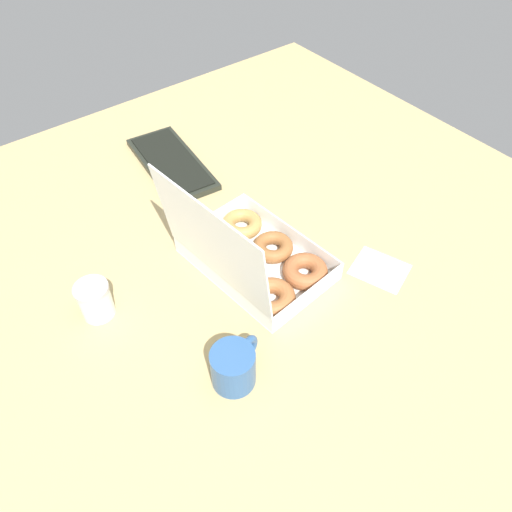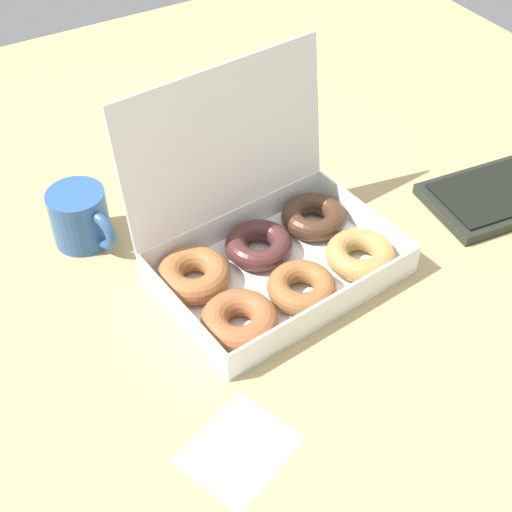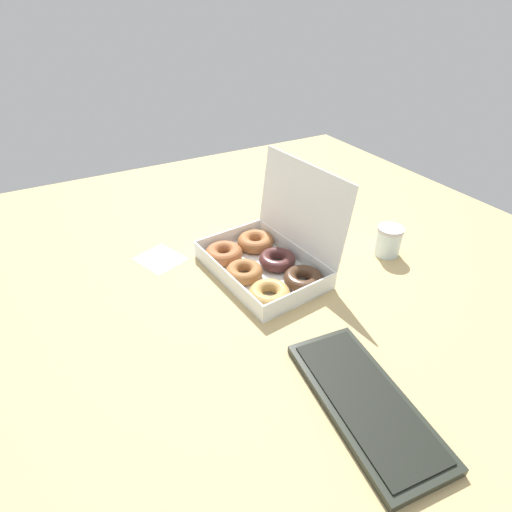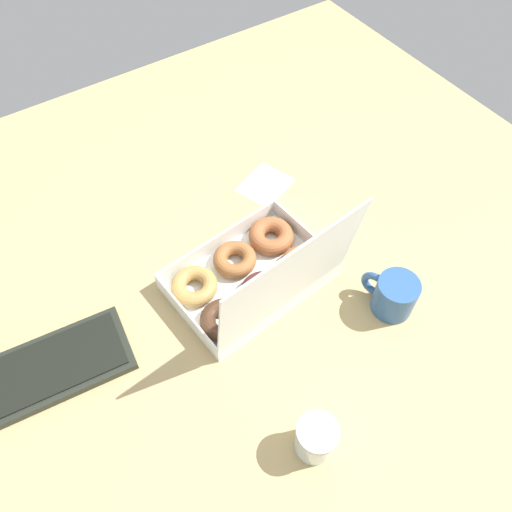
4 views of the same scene
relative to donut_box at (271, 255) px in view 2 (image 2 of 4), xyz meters
The scene contains 5 objects.
ground_plane 4.93cm from the donut_box, 144.84° to the left, with size 180.00×180.00×2.00cm, color tan.
donut_box is the anchor object (origin of this frame).
coffee_mug 29.77cm from the donut_box, 135.16° to the left, with size 8.87×12.32×8.99cm.
glass_jar 36.91cm from the donut_box, 73.32° to the left, with size 7.49×7.49×8.79cm.
paper_napkin 30.58cm from the donut_box, 128.57° to the right, with size 12.55×10.67×0.15cm, color white.
Camera 2 is at (-38.83, -65.16, 75.05)cm, focal length 50.00 mm.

